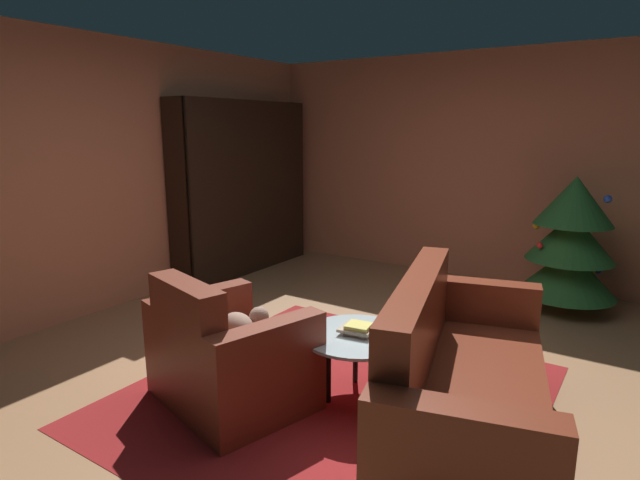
% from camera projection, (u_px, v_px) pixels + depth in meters
% --- Properties ---
extents(ground_plane, '(7.33, 7.33, 0.00)m').
position_uv_depth(ground_plane, '(341.00, 379.00, 3.67)').
color(ground_plane, '#A97851').
extents(wall_back, '(5.46, 0.06, 2.58)m').
position_uv_depth(wall_back, '(481.00, 167.00, 5.92)').
color(wall_back, '#D87F59').
rests_on(wall_back, ground).
extents(wall_left, '(0.06, 6.23, 2.58)m').
position_uv_depth(wall_left, '(95.00, 177.00, 4.85)').
color(wall_left, '#D87F59').
rests_on(wall_left, ground).
extents(area_rug, '(2.50, 2.59, 0.01)m').
position_uv_depth(area_rug, '(333.00, 395.00, 3.44)').
color(area_rug, maroon).
rests_on(area_rug, ground).
extents(bookshelf_unit, '(0.34, 2.05, 2.05)m').
position_uv_depth(bookshelf_unit, '(252.00, 189.00, 6.35)').
color(bookshelf_unit, black).
rests_on(bookshelf_unit, ground).
extents(armchair_red, '(1.13, 0.99, 0.86)m').
position_uv_depth(armchair_red, '(228.00, 358.00, 3.30)').
color(armchair_red, maroon).
rests_on(armchair_red, ground).
extents(couch_red, '(1.22, 2.03, 0.94)m').
position_uv_depth(couch_red, '(461.00, 391.00, 2.86)').
color(couch_red, maroon).
rests_on(couch_red, ground).
extents(coffee_table, '(0.73, 0.73, 0.44)m').
position_uv_depth(coffee_table, '(357.00, 340.00, 3.35)').
color(coffee_table, black).
rests_on(coffee_table, ground).
extents(book_stack_on_table, '(0.23, 0.20, 0.07)m').
position_uv_depth(book_stack_on_table, '(358.00, 329.00, 3.33)').
color(book_stack_on_table, gray).
rests_on(book_stack_on_table, coffee_table).
extents(bottle_on_table, '(0.07, 0.07, 0.23)m').
position_uv_depth(bottle_on_table, '(388.00, 321.00, 3.32)').
color(bottle_on_table, '#552B15').
rests_on(bottle_on_table, coffee_table).
extents(decorated_tree, '(0.90, 0.90, 1.30)m').
position_uv_depth(decorated_tree, '(571.00, 242.00, 4.93)').
color(decorated_tree, brown).
rests_on(decorated_tree, ground).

